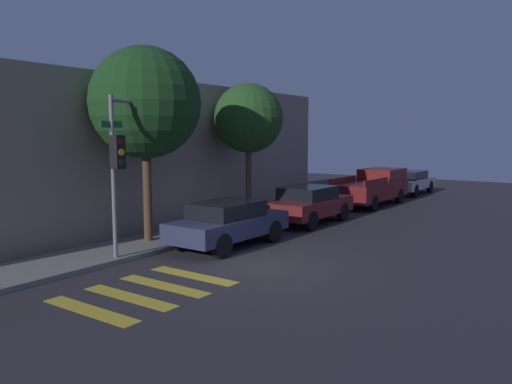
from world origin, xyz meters
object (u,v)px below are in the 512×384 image
(pickup_truck, at_px, (373,187))
(tree_midblock, at_px, (249,119))
(sedan_near_corner, at_px, (229,222))
(tree_near_corner, at_px, (145,103))
(traffic_light_pole, at_px, (127,147))
(sedan_middle, at_px, (309,204))
(sedan_far_end, at_px, (409,181))

(pickup_truck, height_order, tree_midblock, tree_midblock)
(sedan_near_corner, relative_size, tree_midblock, 0.77)
(sedan_near_corner, relative_size, tree_near_corner, 0.69)
(tree_near_corner, height_order, tree_midblock, tree_near_corner)
(tree_near_corner, bearing_deg, traffic_light_pole, -147.80)
(sedan_middle, distance_m, sedan_far_end, 12.22)
(sedan_near_corner, height_order, sedan_middle, sedan_middle)
(sedan_middle, xyz_separation_m, sedan_far_end, (12.22, 0.00, -0.04))
(pickup_truck, bearing_deg, sedan_near_corner, 180.00)
(sedan_far_end, distance_m, tree_midblock, 13.76)
(sedan_far_end, bearing_deg, tree_midblock, 170.03)
(sedan_near_corner, height_order, tree_midblock, tree_midblock)
(sedan_far_end, bearing_deg, sedan_near_corner, 180.00)
(sedan_near_corner, relative_size, pickup_truck, 0.77)
(sedan_middle, xyz_separation_m, tree_near_corner, (-6.39, 2.31, 3.69))
(tree_near_corner, bearing_deg, tree_midblock, 0.00)
(pickup_truck, distance_m, tree_midblock, 8.48)
(traffic_light_pole, bearing_deg, tree_near_corner, 32.20)
(sedan_near_corner, relative_size, sedan_middle, 1.00)
(traffic_light_pole, distance_m, sedan_far_end, 20.45)
(sedan_middle, relative_size, tree_near_corner, 0.69)
(traffic_light_pole, xyz_separation_m, sedan_middle, (8.05, -1.27, -2.39))
(traffic_light_pole, distance_m, tree_midblock, 7.28)
(pickup_truck, distance_m, sedan_far_end, 5.64)
(sedan_near_corner, distance_m, pickup_truck, 11.74)
(sedan_near_corner, bearing_deg, traffic_light_pole, 156.36)
(tree_near_corner, bearing_deg, pickup_truck, -10.09)
(sedan_near_corner, xyz_separation_m, sedan_far_end, (17.38, 0.00, -0.02))
(pickup_truck, bearing_deg, sedan_middle, 180.00)
(pickup_truck, height_order, tree_near_corner, tree_near_corner)
(traffic_light_pole, distance_m, sedan_near_corner, 3.97)
(sedan_middle, bearing_deg, sedan_near_corner, 180.00)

